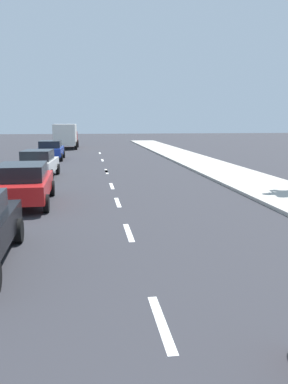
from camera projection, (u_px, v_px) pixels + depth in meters
ground_plane at (112, 187)px, 18.55m from camera, size 160.00×160.00×0.00m
sidewalk_strip at (239, 177)px, 21.49m from camera, size 3.60×80.00×0.14m
lane_stripe_2 at (161, 322)px, 6.09m from camera, size 0.16×1.80×0.01m
lane_stripe_3 at (129, 232)px, 11.00m from camera, size 0.16×1.80×0.01m
lane_stripe_4 at (118, 202)px, 15.07m from camera, size 0.16×1.80×0.01m
lane_stripe_5 at (112, 186)px, 18.86m from camera, size 0.16×1.80×0.01m
lane_stripe_6 at (107, 172)px, 24.06m from camera, size 0.16×1.80×0.01m
lane_stripe_7 at (106, 171)px, 24.64m from camera, size 0.16×1.80×0.01m
lane_stripe_8 at (102, 160)px, 31.29m from camera, size 0.16×1.80×0.01m
lane_stripe_9 at (100, 153)px, 38.29m from camera, size 0.16×1.80×0.01m
parked_car_red at (23, 183)px, 14.57m from camera, size 2.19×4.61×1.57m
parked_car_white at (38, 163)px, 21.38m from camera, size 2.07×4.18×1.57m
parked_car_blue at (51, 150)px, 31.54m from camera, size 2.07×4.48×1.57m
delivery_truck at (66, 136)px, 44.22m from camera, size 2.75×6.28×2.80m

